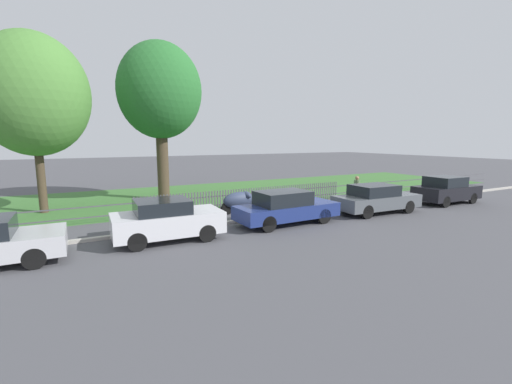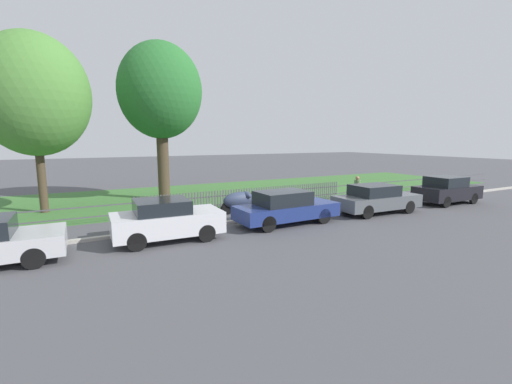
{
  "view_description": "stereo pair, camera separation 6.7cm",
  "coord_description": "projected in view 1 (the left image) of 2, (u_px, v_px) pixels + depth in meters",
  "views": [
    {
      "loc": [
        -8.04,
        -12.74,
        3.51
      ],
      "look_at": [
        -0.66,
        0.99,
        1.1
      ],
      "focal_mm": 24.0,
      "sensor_mm": 36.0,
      "label": 1
    },
    {
      "loc": [
        -7.99,
        -12.78,
        3.51
      ],
      "look_at": [
        -0.66,
        0.99,
        1.1
      ],
      "focal_mm": 24.0,
      "sensor_mm": 36.0,
      "label": 2
    }
  ],
  "objects": [
    {
      "name": "tree_behind_motorcycle",
      "position": [
        160.0,
        92.0,
        19.33
      ],
      "size": [
        4.68,
        4.68,
        8.92
      ],
      "color": "#473828",
      "rests_on": "ground"
    },
    {
      "name": "grass_strip",
      "position": [
        215.0,
        194.0,
        22.25
      ],
      "size": [
        42.96,
        10.13,
        0.01
      ],
      "primitive_type": "cube",
      "color": "#3D7033",
      "rests_on": "ground"
    },
    {
      "name": "tree_nearest_kerb",
      "position": [
        33.0,
        95.0,
        15.69
      ],
      "size": [
        4.88,
        4.88,
        8.34
      ],
      "color": "#473828",
      "rests_on": "ground"
    },
    {
      "name": "parked_car_navy_estate",
      "position": [
        286.0,
        207.0,
        14.21
      ],
      "size": [
        4.44,
        1.76,
        1.4
      ],
      "rotation": [
        0.0,
        0.0,
        0.03
      ],
      "color": "navy",
      "rests_on": "ground"
    },
    {
      "name": "covered_motorcycle",
      "position": [
        240.0,
        200.0,
        16.35
      ],
      "size": [
        1.83,
        0.8,
        1.03
      ],
      "rotation": [
        0.0,
        0.0,
        0.02
      ],
      "color": "black",
      "rests_on": "ground"
    },
    {
      "name": "park_fence",
      "position": [
        250.0,
        198.0,
        17.78
      ],
      "size": [
        42.96,
        0.05,
        1.01
      ],
      "color": "#4C4C51",
      "rests_on": "ground"
    },
    {
      "name": "parked_car_black_saloon",
      "position": [
        167.0,
        220.0,
        11.88
      ],
      "size": [
        3.76,
        1.86,
        1.46
      ],
      "rotation": [
        0.0,
        0.0,
        -0.03
      ],
      "color": "silver",
      "rests_on": "ground"
    },
    {
      "name": "ground_plane",
      "position": [
        279.0,
        218.0,
        15.39
      ],
      "size": [
        120.0,
        120.0,
        0.0
      ],
      "primitive_type": "plane",
      "color": "#4C4C51"
    },
    {
      "name": "parked_car_red_compact",
      "position": [
        376.0,
        199.0,
        16.35
      ],
      "size": [
        4.29,
        1.86,
        1.38
      ],
      "rotation": [
        0.0,
        0.0,
        -0.04
      ],
      "color": "#51565B",
      "rests_on": "ground"
    },
    {
      "name": "kerb_stone",
      "position": [
        278.0,
        216.0,
        15.47
      ],
      "size": [
        42.96,
        0.2,
        0.12
      ],
      "primitive_type": "cube",
      "color": "#B2ADA3",
      "rests_on": "ground"
    },
    {
      "name": "parked_car_white_van",
      "position": [
        446.0,
        190.0,
        18.85
      ],
      "size": [
        3.79,
        1.78,
        1.5
      ],
      "rotation": [
        0.0,
        0.0,
        -0.02
      ],
      "color": "black",
      "rests_on": "ground"
    },
    {
      "name": "pedestrian_near_fence",
      "position": [
        357.0,
        189.0,
        18.23
      ],
      "size": [
        0.42,
        0.42,
        1.58
      ],
      "rotation": [
        0.0,
        0.0,
        1.13
      ],
      "color": "slate",
      "rests_on": "ground"
    }
  ]
}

